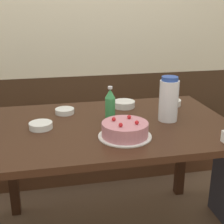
{
  "coord_description": "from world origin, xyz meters",
  "views": [
    {
      "loc": [
        -0.32,
        -1.55,
        1.38
      ],
      "look_at": [
        0.01,
        0.05,
        0.81
      ],
      "focal_mm": 50.0,
      "sensor_mm": 36.0,
      "label": 1
    }
  ],
  "objects_px": {
    "water_pitcher": "(169,99)",
    "bowl_side_dish": "(170,102)",
    "birthday_cake": "(125,130)",
    "bowl_sauce_shallow": "(65,111)",
    "soju_bottle": "(110,105)",
    "bowl_rice_small": "(41,125)",
    "glass_water_tall": "(168,108)",
    "bench_seat": "(92,148)",
    "bowl_soup_white": "(124,104)"
  },
  "relations": [
    {
      "from": "water_pitcher",
      "to": "bowl_side_dish",
      "type": "height_order",
      "value": "water_pitcher"
    },
    {
      "from": "birthday_cake",
      "to": "bowl_sauce_shallow",
      "type": "height_order",
      "value": "birthday_cake"
    },
    {
      "from": "soju_bottle",
      "to": "bowl_sauce_shallow",
      "type": "xyz_separation_m",
      "value": [
        -0.24,
        0.17,
        -0.08
      ]
    },
    {
      "from": "bowl_rice_small",
      "to": "glass_water_tall",
      "type": "bearing_deg",
      "value": 6.81
    },
    {
      "from": "bench_seat",
      "to": "birthday_cake",
      "type": "height_order",
      "value": "birthday_cake"
    },
    {
      "from": "birthday_cake",
      "to": "bowl_side_dish",
      "type": "relative_size",
      "value": 1.92
    },
    {
      "from": "birthday_cake",
      "to": "bowl_soup_white",
      "type": "height_order",
      "value": "birthday_cake"
    },
    {
      "from": "bowl_rice_small",
      "to": "bench_seat",
      "type": "bearing_deg",
      "value": 65.23
    },
    {
      "from": "water_pitcher",
      "to": "bowl_sauce_shallow",
      "type": "bearing_deg",
      "value": 157.51
    },
    {
      "from": "soju_bottle",
      "to": "bowl_sauce_shallow",
      "type": "bearing_deg",
      "value": 144.28
    },
    {
      "from": "water_pitcher",
      "to": "bowl_sauce_shallow",
      "type": "distance_m",
      "value": 0.61
    },
    {
      "from": "soju_bottle",
      "to": "glass_water_tall",
      "type": "relative_size",
      "value": 2.71
    },
    {
      "from": "bowl_soup_white",
      "to": "glass_water_tall",
      "type": "height_order",
      "value": "glass_water_tall"
    },
    {
      "from": "birthday_cake",
      "to": "bowl_rice_small",
      "type": "bearing_deg",
      "value": 154.27
    },
    {
      "from": "bench_seat",
      "to": "bowl_sauce_shallow",
      "type": "height_order",
      "value": "bowl_sauce_shallow"
    },
    {
      "from": "bench_seat",
      "to": "water_pitcher",
      "type": "xyz_separation_m",
      "value": [
        0.32,
        -0.84,
        0.65
      ]
    },
    {
      "from": "soju_bottle",
      "to": "bowl_rice_small",
      "type": "relative_size",
      "value": 1.61
    },
    {
      "from": "bowl_side_dish",
      "to": "bowl_sauce_shallow",
      "type": "distance_m",
      "value": 0.68
    },
    {
      "from": "birthday_cake",
      "to": "glass_water_tall",
      "type": "bearing_deg",
      "value": 40.38
    },
    {
      "from": "bowl_soup_white",
      "to": "bowl_side_dish",
      "type": "bearing_deg",
      "value": -3.43
    },
    {
      "from": "bowl_side_dish",
      "to": "soju_bottle",
      "type": "bearing_deg",
      "value": -155.24
    },
    {
      "from": "bowl_rice_small",
      "to": "bowl_side_dish",
      "type": "relative_size",
      "value": 0.89
    },
    {
      "from": "bowl_rice_small",
      "to": "bowl_side_dish",
      "type": "bearing_deg",
      "value": 16.58
    },
    {
      "from": "glass_water_tall",
      "to": "bowl_sauce_shallow",
      "type": "bearing_deg",
      "value": 168.1
    },
    {
      "from": "water_pitcher",
      "to": "birthday_cake",
      "type": "bearing_deg",
      "value": -148.56
    },
    {
      "from": "birthday_cake",
      "to": "glass_water_tall",
      "type": "xyz_separation_m",
      "value": [
        0.33,
        0.28,
        -0.0
      ]
    },
    {
      "from": "birthday_cake",
      "to": "soju_bottle",
      "type": "height_order",
      "value": "soju_bottle"
    },
    {
      "from": "birthday_cake",
      "to": "bowl_side_dish",
      "type": "height_order",
      "value": "birthday_cake"
    },
    {
      "from": "water_pitcher",
      "to": "bowl_soup_white",
      "type": "height_order",
      "value": "water_pitcher"
    },
    {
      "from": "glass_water_tall",
      "to": "bowl_side_dish",
      "type": "bearing_deg",
      "value": 63.61
    },
    {
      "from": "birthday_cake",
      "to": "soju_bottle",
      "type": "bearing_deg",
      "value": 96.34
    },
    {
      "from": "water_pitcher",
      "to": "glass_water_tall",
      "type": "relative_size",
      "value": 3.42
    },
    {
      "from": "bowl_rice_small",
      "to": "glass_water_tall",
      "type": "xyz_separation_m",
      "value": [
        0.74,
        0.09,
        0.02
      ]
    },
    {
      "from": "bowl_rice_small",
      "to": "soju_bottle",
      "type": "bearing_deg",
      "value": 6.24
    },
    {
      "from": "soju_bottle",
      "to": "bowl_side_dish",
      "type": "distance_m",
      "value": 0.49
    },
    {
      "from": "bowl_rice_small",
      "to": "bowl_sauce_shallow",
      "type": "bearing_deg",
      "value": 57.29
    },
    {
      "from": "soju_bottle",
      "to": "bowl_soup_white",
      "type": "relative_size",
      "value": 1.43
    },
    {
      "from": "water_pitcher",
      "to": "soju_bottle",
      "type": "xyz_separation_m",
      "value": [
        -0.32,
        0.06,
        -0.03
      ]
    },
    {
      "from": "bench_seat",
      "to": "bowl_rice_small",
      "type": "xyz_separation_m",
      "value": [
        -0.38,
        -0.82,
        0.55
      ]
    },
    {
      "from": "bowl_rice_small",
      "to": "bowl_sauce_shallow",
      "type": "xyz_separation_m",
      "value": [
        0.14,
        0.21,
        -0.0
      ]
    },
    {
      "from": "bowl_sauce_shallow",
      "to": "glass_water_tall",
      "type": "xyz_separation_m",
      "value": [
        0.6,
        -0.13,
        0.02
      ]
    },
    {
      "from": "bowl_rice_small",
      "to": "bowl_sauce_shallow",
      "type": "distance_m",
      "value": 0.25
    },
    {
      "from": "water_pitcher",
      "to": "bowl_rice_small",
      "type": "height_order",
      "value": "water_pitcher"
    },
    {
      "from": "soju_bottle",
      "to": "bowl_side_dish",
      "type": "xyz_separation_m",
      "value": [
        0.44,
        0.2,
        -0.07
      ]
    },
    {
      "from": "bench_seat",
      "to": "bowl_rice_small",
      "type": "bearing_deg",
      "value": -114.77
    },
    {
      "from": "bowl_soup_white",
      "to": "bowl_sauce_shallow",
      "type": "height_order",
      "value": "bowl_soup_white"
    },
    {
      "from": "bowl_sauce_shallow",
      "to": "bench_seat",
      "type": "bearing_deg",
      "value": 68.32
    },
    {
      "from": "soju_bottle",
      "to": "bowl_rice_small",
      "type": "xyz_separation_m",
      "value": [
        -0.38,
        -0.04,
        -0.08
      ]
    },
    {
      "from": "bench_seat",
      "to": "glass_water_tall",
      "type": "bearing_deg",
      "value": -63.94
    },
    {
      "from": "bowl_rice_small",
      "to": "bowl_soup_white",
      "type": "bearing_deg",
      "value": 26.92
    }
  ]
}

